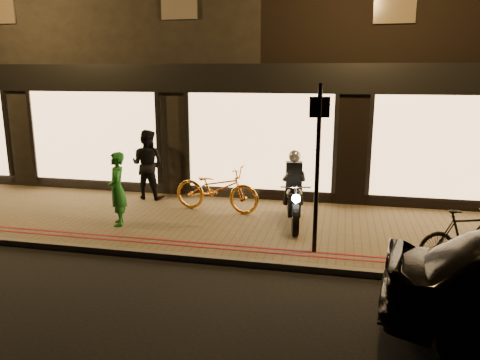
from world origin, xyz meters
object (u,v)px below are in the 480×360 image
object	(u,v)px
sign_post	(318,161)
person_green	(117,189)
motorcycle	(294,196)
bicycle_gold	(217,189)

from	to	relation	value
sign_post	person_green	size ratio (longest dim) A/B	1.92
motorcycle	sign_post	size ratio (longest dim) A/B	0.64
motorcycle	bicycle_gold	xyz separation A→B (m)	(-1.86, 0.60, -0.07)
sign_post	person_green	world-z (taller)	sign_post
motorcycle	sign_post	bearing A→B (deg)	-79.11
bicycle_gold	person_green	xyz separation A→B (m)	(-1.77, -1.42, 0.24)
bicycle_gold	person_green	distance (m)	2.29
motorcycle	person_green	world-z (taller)	motorcycle
motorcycle	bicycle_gold	world-z (taller)	motorcycle
sign_post	motorcycle	bearing A→B (deg)	109.92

